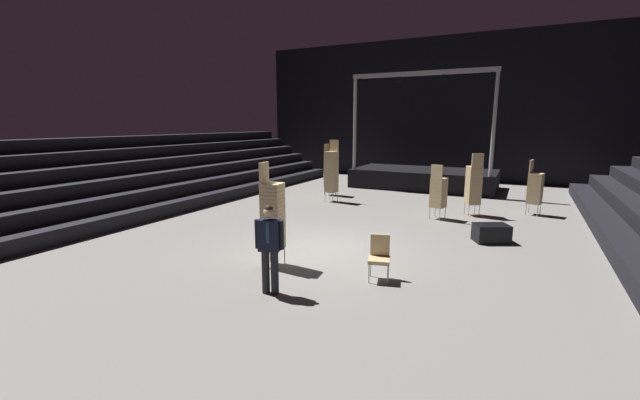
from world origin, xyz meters
name	(u,v)px	position (x,y,z in m)	size (l,w,h in m)	color
ground_plane	(325,250)	(0.00, 0.00, -0.05)	(22.00, 30.00, 0.10)	slate
arena_end_wall	(441,109)	(0.00, 15.00, 4.00)	(22.00, 0.30, 8.00)	black
bleacher_bank_left	(128,174)	(-8.75, 1.00, 1.35)	(4.50, 24.00, 2.70)	black
stage_riser	(424,177)	(0.00, 11.38, 0.55)	(6.92, 3.56, 5.56)	black
man_with_tie	(269,244)	(0.32, -3.08, 0.99)	(0.57, 0.34, 1.75)	black
chair_stack_front_left	(535,188)	(4.92, 6.88, 0.98)	(0.53, 0.53, 1.96)	#B2B5BA
chair_stack_front_right	(474,185)	(2.97, 5.82, 1.11)	(0.60, 0.60, 2.22)	#B2B5BA
chair_stack_mid_left	(332,171)	(-2.61, 5.89, 1.28)	(0.49, 0.49, 2.56)	#B2B5BA
chair_stack_mid_right	(438,192)	(1.98, 4.70, 0.94)	(0.55, 0.55, 1.88)	#B2B5BA
chair_stack_mid_centre	(273,215)	(-0.50, -1.73, 1.19)	(0.50, 0.50, 2.39)	#B2B5BA
chair_stack_rear_left	(330,170)	(-3.32, 7.26, 1.15)	(0.44, 0.44, 2.31)	#B2B5BA
equipment_road_case	(491,233)	(3.85, 2.58, 0.25)	(0.90, 0.60, 0.49)	black
loose_chair_near_man	(379,255)	(1.96, -1.43, 0.53)	(0.54, 0.54, 0.95)	#B2B5BA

